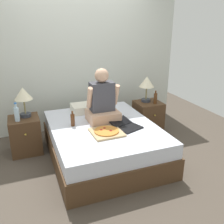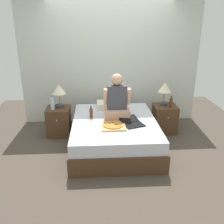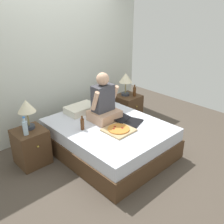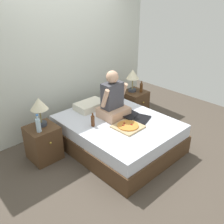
{
  "view_description": "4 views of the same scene",
  "coord_description": "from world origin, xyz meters",
  "px_view_note": "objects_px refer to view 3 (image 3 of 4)",
  "views": [
    {
      "loc": [
        -1.06,
        -3.1,
        1.92
      ],
      "look_at": [
        0.15,
        0.02,
        0.68
      ],
      "focal_mm": 40.0,
      "sensor_mm": 36.0,
      "label": 1
    },
    {
      "loc": [
        -0.3,
        -3.99,
        2.16
      ],
      "look_at": [
        -0.04,
        -0.01,
        0.66
      ],
      "focal_mm": 40.0,
      "sensor_mm": 36.0,
      "label": 2
    },
    {
      "loc": [
        -2.35,
        -2.58,
        2.29
      ],
      "look_at": [
        0.05,
        -0.02,
        0.7
      ],
      "focal_mm": 40.0,
      "sensor_mm": 36.0,
      "label": 3
    },
    {
      "loc": [
        -2.51,
        -2.52,
        2.42
      ],
      "look_at": [
        -0.11,
        0.01,
        0.69
      ],
      "focal_mm": 40.0,
      "sensor_mm": 36.0,
      "label": 4
    }
  ],
  "objects_px": {
    "water_bottle": "(25,128)",
    "pizza_box": "(119,130)",
    "beer_bottle": "(134,91)",
    "bed": "(109,138)",
    "lamp_on_right_nightstand": "(126,79)",
    "person_seated": "(104,103)",
    "nightstand_right": "(128,108)",
    "beer_bottle_on_bed": "(82,124)",
    "laptop": "(130,121)",
    "nightstand_left": "(31,147)",
    "lamp_on_left_nightstand": "(26,108)"
  },
  "relations": [
    {
      "from": "nightstand_right",
      "to": "water_bottle",
      "type": "bearing_deg",
      "value": -177.64
    },
    {
      "from": "bed",
      "to": "nightstand_left",
      "type": "height_order",
      "value": "nightstand_left"
    },
    {
      "from": "water_bottle",
      "to": "beer_bottle",
      "type": "bearing_deg",
      "value": -0.25
    },
    {
      "from": "bed",
      "to": "person_seated",
      "type": "relative_size",
      "value": 2.39
    },
    {
      "from": "lamp_on_right_nightstand",
      "to": "beer_bottle_on_bed",
      "type": "height_order",
      "value": "lamp_on_right_nightstand"
    },
    {
      "from": "pizza_box",
      "to": "beer_bottle_on_bed",
      "type": "bearing_deg",
      "value": 131.64
    },
    {
      "from": "bed",
      "to": "lamp_on_right_nightstand",
      "type": "bearing_deg",
      "value": 31.16
    },
    {
      "from": "water_bottle",
      "to": "pizza_box",
      "type": "bearing_deg",
      "value": -34.53
    },
    {
      "from": "beer_bottle",
      "to": "water_bottle",
      "type": "bearing_deg",
      "value": 179.75
    },
    {
      "from": "nightstand_right",
      "to": "beer_bottle",
      "type": "height_order",
      "value": "beer_bottle"
    },
    {
      "from": "person_seated",
      "to": "pizza_box",
      "type": "height_order",
      "value": "person_seated"
    },
    {
      "from": "water_bottle",
      "to": "nightstand_right",
      "type": "relative_size",
      "value": 0.5
    },
    {
      "from": "beer_bottle_on_bed",
      "to": "bed",
      "type": "bearing_deg",
      "value": -18.44
    },
    {
      "from": "nightstand_right",
      "to": "lamp_on_right_nightstand",
      "type": "height_order",
      "value": "lamp_on_right_nightstand"
    },
    {
      "from": "pizza_box",
      "to": "lamp_on_left_nightstand",
      "type": "bearing_deg",
      "value": 137.44
    },
    {
      "from": "lamp_on_right_nightstand",
      "to": "person_seated",
      "type": "xyz_separation_m",
      "value": [
        -0.97,
        -0.45,
        -0.09
      ]
    },
    {
      "from": "pizza_box",
      "to": "beer_bottle_on_bed",
      "type": "distance_m",
      "value": 0.55
    },
    {
      "from": "water_bottle",
      "to": "beer_bottle_on_bed",
      "type": "distance_m",
      "value": 0.81
    },
    {
      "from": "pizza_box",
      "to": "beer_bottle_on_bed",
      "type": "relative_size",
      "value": 1.87
    },
    {
      "from": "bed",
      "to": "nightstand_left",
      "type": "relative_size",
      "value": 3.37
    },
    {
      "from": "nightstand_left",
      "to": "lamp_on_right_nightstand",
      "type": "xyz_separation_m",
      "value": [
        2.07,
        0.05,
        0.6
      ]
    },
    {
      "from": "nightstand_left",
      "to": "pizza_box",
      "type": "distance_m",
      "value": 1.33
    },
    {
      "from": "nightstand_left",
      "to": "beer_bottle_on_bed",
      "type": "height_order",
      "value": "beer_bottle_on_bed"
    },
    {
      "from": "bed",
      "to": "water_bottle",
      "type": "height_order",
      "value": "water_bottle"
    },
    {
      "from": "beer_bottle",
      "to": "beer_bottle_on_bed",
      "type": "height_order",
      "value": "beer_bottle"
    },
    {
      "from": "nightstand_left",
      "to": "lamp_on_left_nightstand",
      "type": "bearing_deg",
      "value": 51.37
    },
    {
      "from": "bed",
      "to": "lamp_on_right_nightstand",
      "type": "height_order",
      "value": "lamp_on_right_nightstand"
    },
    {
      "from": "water_bottle",
      "to": "bed",
      "type": "bearing_deg",
      "value": -22.88
    },
    {
      "from": "laptop",
      "to": "nightstand_right",
      "type": "bearing_deg",
      "value": 44.57
    },
    {
      "from": "nightstand_right",
      "to": "laptop",
      "type": "bearing_deg",
      "value": -135.43
    },
    {
      "from": "water_bottle",
      "to": "person_seated",
      "type": "distance_m",
      "value": 1.23
    },
    {
      "from": "beer_bottle",
      "to": "bed",
      "type": "bearing_deg",
      "value": -157.37
    },
    {
      "from": "pizza_box",
      "to": "beer_bottle",
      "type": "bearing_deg",
      "value": 32.36
    },
    {
      "from": "bed",
      "to": "beer_bottle_on_bed",
      "type": "bearing_deg",
      "value": 161.56
    },
    {
      "from": "nightstand_right",
      "to": "beer_bottle_on_bed",
      "type": "bearing_deg",
      "value": -163.45
    },
    {
      "from": "nightstand_left",
      "to": "beer_bottle",
      "type": "xyz_separation_m",
      "value": [
        2.17,
        -0.1,
        0.37
      ]
    },
    {
      "from": "water_bottle",
      "to": "lamp_on_right_nightstand",
      "type": "bearing_deg",
      "value": 3.72
    },
    {
      "from": "person_seated",
      "to": "lamp_on_right_nightstand",
      "type": "bearing_deg",
      "value": 24.99
    },
    {
      "from": "bed",
      "to": "pizza_box",
      "type": "relative_size",
      "value": 4.54
    },
    {
      "from": "lamp_on_right_nightstand",
      "to": "person_seated",
      "type": "height_order",
      "value": "person_seated"
    },
    {
      "from": "bed",
      "to": "laptop",
      "type": "xyz_separation_m",
      "value": [
        0.29,
        -0.19,
        0.28
      ]
    },
    {
      "from": "lamp_on_left_nightstand",
      "to": "water_bottle",
      "type": "height_order",
      "value": "lamp_on_left_nightstand"
    },
    {
      "from": "nightstand_right",
      "to": "pizza_box",
      "type": "distance_m",
      "value": 1.4
    },
    {
      "from": "beer_bottle",
      "to": "pizza_box",
      "type": "relative_size",
      "value": 0.56
    },
    {
      "from": "lamp_on_left_nightstand",
      "to": "person_seated",
      "type": "relative_size",
      "value": 0.58
    },
    {
      "from": "lamp_on_left_nightstand",
      "to": "water_bottle",
      "type": "bearing_deg",
      "value": -130.6
    },
    {
      "from": "bed",
      "to": "person_seated",
      "type": "height_order",
      "value": "person_seated"
    },
    {
      "from": "nightstand_right",
      "to": "laptop",
      "type": "distance_m",
      "value": 1.1
    },
    {
      "from": "beer_bottle_on_bed",
      "to": "pizza_box",
      "type": "bearing_deg",
      "value": -48.36
    },
    {
      "from": "nightstand_left",
      "to": "nightstand_right",
      "type": "xyz_separation_m",
      "value": [
        2.1,
        0.0,
        0.0
      ]
    }
  ]
}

